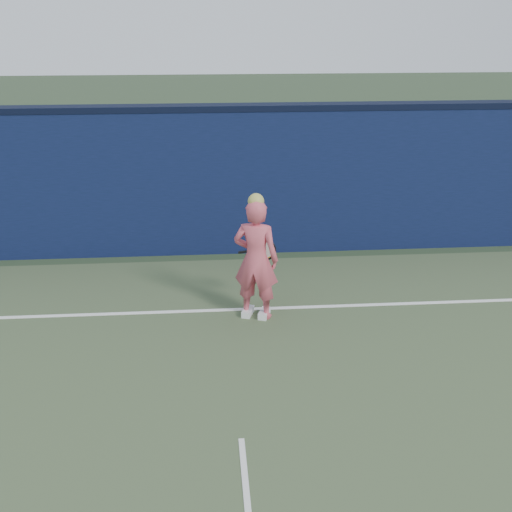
{
  "coord_description": "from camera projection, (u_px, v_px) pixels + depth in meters",
  "views": [
    {
      "loc": [
        -0.28,
        -4.4,
        4.1
      ],
      "look_at": [
        0.37,
        3.79,
        0.92
      ],
      "focal_mm": 45.0,
      "sensor_mm": 36.0,
      "label": 1
    }
  ],
  "objects": [
    {
      "name": "ground",
      "position": [
        248.0,
        511.0,
        5.59
      ],
      "size": [
        80.0,
        80.0,
        0.0
      ],
      "primitive_type": "plane",
      "color": "#2C3B24",
      "rests_on": "ground"
    },
    {
      "name": "wall_cap",
      "position": [
        221.0,
        108.0,
        10.71
      ],
      "size": [
        24.0,
        0.42,
        0.1
      ],
      "primitive_type": "cube",
      "color": "black",
      "rests_on": "backstop_wall"
    },
    {
      "name": "racket",
      "position": [
        263.0,
        250.0,
        9.21
      ],
      "size": [
        0.54,
        0.32,
        0.32
      ],
      "rotation": [
        0.0,
        0.0,
        -0.58
      ],
      "color": "black",
      "rests_on": "ground"
    },
    {
      "name": "backstop_wall",
      "position": [
        222.0,
        183.0,
        11.18
      ],
      "size": [
        24.0,
        0.4,
        2.5
      ],
      "primitive_type": "cube",
      "color": "#0B1534",
      "rests_on": "ground"
    },
    {
      "name": "player",
      "position": [
        256.0,
        259.0,
        8.83
      ],
      "size": [
        0.73,
        0.6,
        1.81
      ],
      "rotation": [
        0.0,
        0.0,
        2.81
      ],
      "color": "#D55363",
      "rests_on": "ground"
    }
  ]
}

